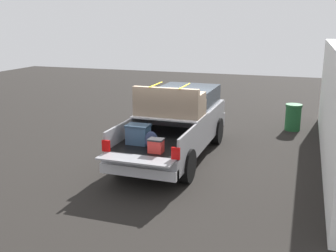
% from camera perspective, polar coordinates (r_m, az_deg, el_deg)
% --- Properties ---
extents(ground_plane, '(40.00, 40.00, 0.00)m').
position_cam_1_polar(ground_plane, '(12.05, 0.93, -4.39)').
color(ground_plane, black).
extents(pickup_truck, '(6.05, 2.06, 2.23)m').
position_cam_1_polar(pickup_truck, '(12.12, 1.50, 0.58)').
color(pickup_truck, gray).
rests_on(pickup_truck, ground_plane).
extents(building_facade, '(10.39, 0.36, 3.26)m').
position_cam_1_polar(building_facade, '(12.34, 22.39, 2.80)').
color(building_facade, white).
rests_on(building_facade, ground_plane).
extents(trash_can, '(0.60, 0.60, 0.98)m').
position_cam_1_polar(trash_can, '(15.56, 17.33, 1.21)').
color(trash_can, '#1E592D').
rests_on(trash_can, ground_plane).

